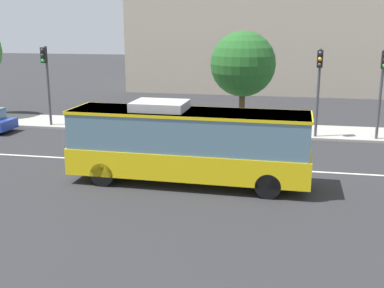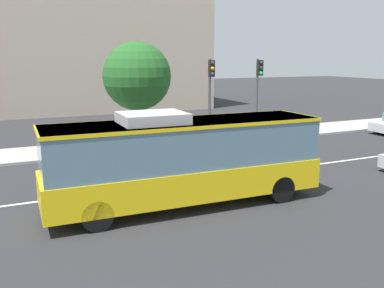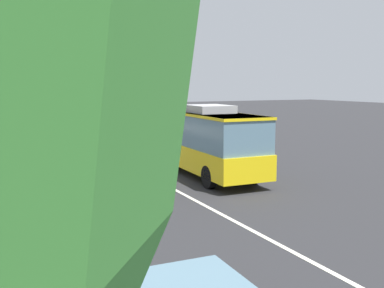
% 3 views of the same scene
% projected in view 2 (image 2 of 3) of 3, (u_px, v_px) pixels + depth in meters
% --- Properties ---
extents(ground_plane, '(160.00, 160.00, 0.00)m').
position_uv_depth(ground_plane, '(203.00, 180.00, 18.52)').
color(ground_plane, '#28282B').
extents(sidewalk_kerb, '(80.00, 3.79, 0.14)m').
position_uv_depth(sidewalk_kerb, '(144.00, 144.00, 25.72)').
color(sidewalk_kerb, '#9E9B93').
rests_on(sidewalk_kerb, ground_plane).
extents(lane_centre_line, '(76.00, 0.16, 0.01)m').
position_uv_depth(lane_centre_line, '(203.00, 180.00, 18.52)').
color(lane_centre_line, silver).
rests_on(lane_centre_line, ground_plane).
extents(transit_bus, '(10.06, 2.77, 3.46)m').
position_uv_depth(transit_bus, '(185.00, 157.00, 14.99)').
color(transit_bus, yellow).
rests_on(transit_bus, ground_plane).
extents(traffic_light_mid_block, '(0.34, 0.62, 5.20)m').
position_uv_depth(traffic_light_mid_block, '(211.00, 87.00, 25.16)').
color(traffic_light_mid_block, '#47474C').
rests_on(traffic_light_mid_block, ground_plane).
extents(traffic_light_far_corner, '(0.33, 0.62, 5.20)m').
position_uv_depth(traffic_light_far_corner, '(258.00, 85.00, 26.61)').
color(traffic_light_far_corner, '#47474C').
rests_on(traffic_light_far_corner, ground_plane).
extents(street_tree_kerbside_centre, '(3.88, 3.88, 6.19)m').
position_uv_depth(street_tree_kerbside_centre, '(137.00, 76.00, 23.76)').
color(street_tree_kerbside_centre, '#4C3823').
rests_on(street_tree_kerbside_centre, ground_plane).
extents(office_block_background, '(26.31, 16.28, 13.60)m').
position_uv_depth(office_block_background, '(71.00, 43.00, 44.79)').
color(office_block_background, '#B7A893').
rests_on(office_block_background, ground_plane).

